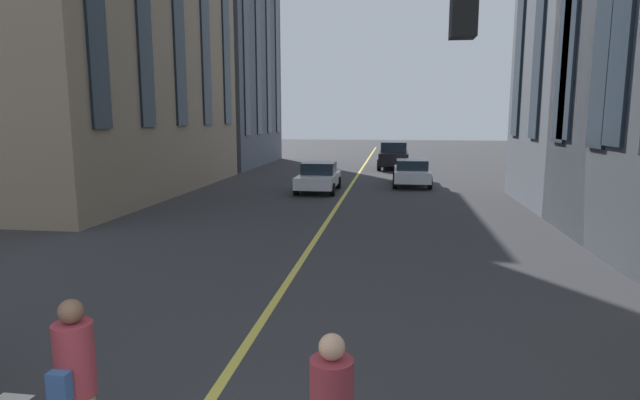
# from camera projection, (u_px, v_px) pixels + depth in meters

# --- Properties ---
(lane_centre_line) EXTENTS (80.00, 0.16, 0.01)m
(lane_centre_line) POSITION_uv_depth(u_px,v_px,m) (342.00, 198.00, 22.86)
(lane_centre_line) COLOR #D8C64C
(lane_centre_line) RESTS_ON ground_plane
(car_black_trailing) EXTENTS (4.70, 2.14, 1.88)m
(car_black_trailing) POSITION_uv_depth(u_px,v_px,m) (393.00, 155.00, 35.92)
(car_black_trailing) COLOR black
(car_black_trailing) RESTS_ON ground_plane
(car_white_parked_b) EXTENTS (3.90, 1.89, 1.40)m
(car_white_parked_b) POSITION_uv_depth(u_px,v_px,m) (319.00, 177.00, 24.91)
(car_white_parked_b) COLOR silver
(car_white_parked_b) RESTS_ON ground_plane
(car_white_mid) EXTENTS (4.40, 1.95, 1.37)m
(car_white_mid) POSITION_uv_depth(u_px,v_px,m) (412.00, 172.00, 27.12)
(car_white_mid) COLOR silver
(car_white_mid) RESTS_ON ground_plane
(pedestrian_companion) EXTENTS (0.50, 0.38, 1.84)m
(pedestrian_companion) POSITION_uv_depth(u_px,v_px,m) (76.00, 389.00, 5.06)
(pedestrian_companion) COLOR #997F4C
(pedestrian_companion) RESTS_ON ground_plane
(building_left_near) EXTENTS (12.03, 12.78, 16.82)m
(building_left_near) POSITION_uv_depth(u_px,v_px,m) (181.00, 52.00, 38.68)
(building_left_near) COLOR #565B66
(building_left_near) RESTS_ON ground_plane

